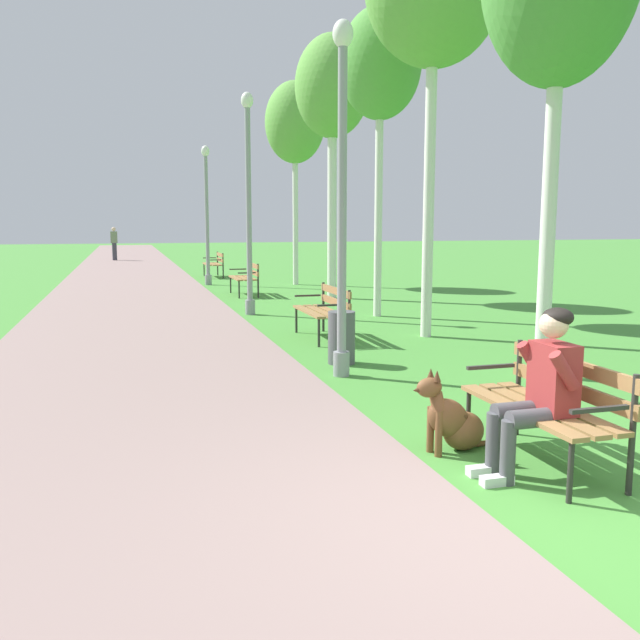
{
  "coord_description": "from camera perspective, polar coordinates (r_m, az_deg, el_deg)",
  "views": [
    {
      "loc": [
        -2.43,
        -3.27,
        1.86
      ],
      "look_at": [
        -0.59,
        3.02,
        0.9
      ],
      "focal_mm": 37.41,
      "sensor_mm": 36.0,
      "label": 1
    }
  ],
  "objects": [
    {
      "name": "ground_plane",
      "position": [
        4.48,
        19.28,
        -16.69
      ],
      "size": [
        120.0,
        120.0,
        0.0
      ],
      "primitive_type": "plane",
      "color": "#478E38"
    },
    {
      "name": "paved_path",
      "position": [
        27.33,
        -16.07,
        4.14
      ],
      "size": [
        4.07,
        60.0,
        0.04
      ],
      "primitive_type": "cube",
      "color": "gray",
      "rests_on": "ground"
    },
    {
      "name": "park_bench_near",
      "position": [
        5.45,
        18.96,
        -6.44
      ],
      "size": [
        0.55,
        1.5,
        0.85
      ],
      "color": "olive",
      "rests_on": "ground"
    },
    {
      "name": "park_bench_mid",
      "position": [
        10.72,
        0.41,
        1.11
      ],
      "size": [
        0.55,
        1.5,
        0.85
      ],
      "color": "olive",
      "rests_on": "ground"
    },
    {
      "name": "park_bench_far",
      "position": [
        17.31,
        -6.35,
        3.81
      ],
      "size": [
        0.55,
        1.5,
        0.85
      ],
      "color": "olive",
      "rests_on": "ground"
    },
    {
      "name": "park_bench_furthest",
      "position": [
        23.26,
        -8.98,
        4.9
      ],
      "size": [
        0.55,
        1.5,
        0.85
      ],
      "color": "olive",
      "rests_on": "ground"
    },
    {
      "name": "person_seated_on_near_bench",
      "position": [
        5.15,
        18.33,
        -5.33
      ],
      "size": [
        0.74,
        0.49,
        1.25
      ],
      "color": "#4C4C51",
      "rests_on": "ground"
    },
    {
      "name": "dog_brown",
      "position": [
        5.6,
        11.31,
        -8.44
      ],
      "size": [
        0.83,
        0.32,
        0.71
      ],
      "color": "brown",
      "rests_on": "ground"
    },
    {
      "name": "lamp_post_near",
      "position": [
        7.99,
        1.91,
        10.4
      ],
      "size": [
        0.24,
        0.24,
        4.15
      ],
      "color": "gray",
      "rests_on": "ground"
    },
    {
      "name": "lamp_post_mid",
      "position": [
        13.57,
        -6.13,
        10.01
      ],
      "size": [
        0.24,
        0.24,
        4.39
      ],
      "color": "gray",
      "rests_on": "ground"
    },
    {
      "name": "lamp_post_far",
      "position": [
        20.35,
        -9.66,
        8.96
      ],
      "size": [
        0.24,
        0.24,
        4.1
      ],
      "color": "gray",
      "rests_on": "ground"
    },
    {
      "name": "birch_tree_fourth",
      "position": [
        13.63,
        5.17,
        20.83
      ],
      "size": [
        1.57,
        1.61,
        5.92
      ],
      "color": "silver",
      "rests_on": "ground"
    },
    {
      "name": "birch_tree_fifth",
      "position": [
        16.82,
        1.06,
        19.13
      ],
      "size": [
        1.79,
        1.94,
        6.3
      ],
      "color": "silver",
      "rests_on": "ground"
    },
    {
      "name": "birch_tree_sixth",
      "position": [
        20.37,
        -2.16,
        16.45
      ],
      "size": [
        1.76,
        1.93,
        5.96
      ],
      "color": "silver",
      "rests_on": "ground"
    },
    {
      "name": "litter_bin",
      "position": [
        8.83,
        1.85,
        -1.51
      ],
      "size": [
        0.36,
        0.36,
        0.7
      ],
      "primitive_type": "cylinder",
      "color": "#515156",
      "rests_on": "ground"
    },
    {
      "name": "pedestrian_distant",
      "position": [
        34.23,
        -17.19,
        6.25
      ],
      "size": [
        0.32,
        0.22,
        1.65
      ],
      "color": "#383842",
      "rests_on": "ground"
    }
  ]
}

